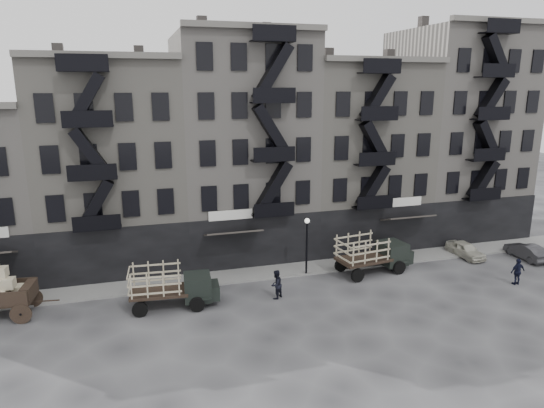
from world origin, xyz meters
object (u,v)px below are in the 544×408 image
object	(u,v)px
stake_truck_east	(373,251)
pedestrian_mid	(276,284)
policeman	(518,272)
car_east	(465,250)
stake_truck_west	(171,283)
car_far	(526,251)

from	to	relation	value
stake_truck_east	pedestrian_mid	world-z (taller)	stake_truck_east
policeman	pedestrian_mid	bearing A→B (deg)	-10.05
stake_truck_east	car_east	distance (m)	8.74
stake_truck_west	stake_truck_east	bearing A→B (deg)	10.84
car_far	pedestrian_mid	bearing A→B (deg)	5.59
stake_truck_east	car_far	xyz separation A→B (m)	(13.01, -0.86, -1.03)
stake_truck_east	stake_truck_west	bearing A→B (deg)	178.35
stake_truck_east	car_far	world-z (taller)	stake_truck_east
stake_truck_east	pedestrian_mid	size ratio (longest dim) A/B	3.14
car_east	car_far	distance (m)	4.68
car_far	car_east	bearing A→B (deg)	-19.33
pedestrian_mid	stake_truck_east	bearing A→B (deg)	158.77
policeman	stake_truck_east	bearing A→B (deg)	-30.72
stake_truck_east	car_far	size ratio (longest dim) A/B	1.59
pedestrian_mid	stake_truck_west	bearing A→B (deg)	-42.73
stake_truck_west	policeman	bearing A→B (deg)	-3.27
car_east	car_far	world-z (taller)	car_far
stake_truck_west	pedestrian_mid	distance (m)	6.60
policeman	stake_truck_west	bearing A→B (deg)	-9.24
stake_truck_east	policeman	bearing A→B (deg)	-37.23
car_east	policeman	xyz separation A→B (m)	(-0.14, -5.62, 0.33)
stake_truck_west	pedestrian_mid	size ratio (longest dim) A/B	2.90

